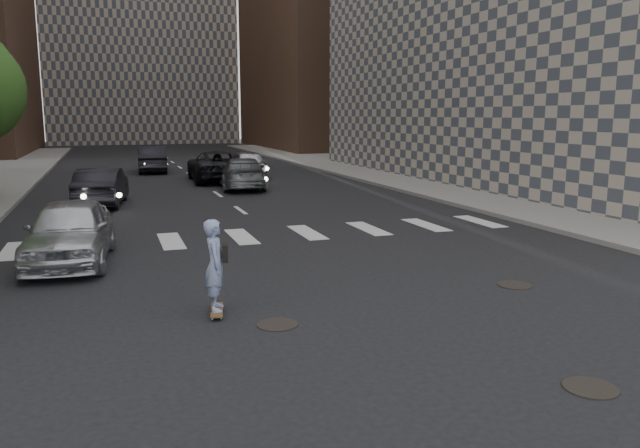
% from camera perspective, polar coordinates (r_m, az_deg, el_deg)
% --- Properties ---
extents(ground, '(160.00, 160.00, 0.00)m').
position_cam_1_polar(ground, '(10.29, 8.86, -10.01)').
color(ground, black).
rests_on(ground, ground).
extents(sidewalk_right, '(13.00, 80.00, 0.15)m').
position_cam_1_polar(sidewalk_right, '(34.49, 14.90, 3.96)').
color(sidewalk_right, gray).
rests_on(sidewalk_right, ground).
extents(manhole_a, '(0.70, 0.70, 0.02)m').
position_cam_1_polar(manhole_a, '(9.04, 23.48, -13.57)').
color(manhole_a, black).
rests_on(manhole_a, ground).
extents(manhole_b, '(0.70, 0.70, 0.02)m').
position_cam_1_polar(manhole_b, '(10.66, -3.92, -9.14)').
color(manhole_b, black).
rests_on(manhole_b, ground).
extents(manhole_c, '(0.70, 0.70, 0.02)m').
position_cam_1_polar(manhole_c, '(13.60, 17.36, -5.34)').
color(manhole_c, black).
rests_on(manhole_c, ground).
extents(skateboarder, '(0.49, 0.89, 1.71)m').
position_cam_1_polar(skateboarder, '(11.08, -9.51, -3.73)').
color(skateboarder, brown).
rests_on(skateboarder, ground).
extents(silver_sedan, '(2.21, 4.64, 1.53)m').
position_cam_1_polar(silver_sedan, '(15.93, -21.90, -0.62)').
color(silver_sedan, silver).
rests_on(silver_sedan, ground).
extents(traffic_car_a, '(2.15, 4.63, 1.47)m').
position_cam_1_polar(traffic_car_a, '(25.64, -19.34, 3.24)').
color(traffic_car_a, black).
rests_on(traffic_car_a, ground).
extents(traffic_car_b, '(2.74, 5.32, 1.48)m').
position_cam_1_polar(traffic_car_b, '(30.00, -7.11, 4.63)').
color(traffic_car_b, '#56595D').
rests_on(traffic_car_b, ground).
extents(traffic_car_c, '(2.84, 5.85, 1.60)m').
position_cam_1_polar(traffic_car_c, '(33.61, -9.47, 5.25)').
color(traffic_car_c, black).
rests_on(traffic_car_c, ground).
extents(traffic_car_d, '(2.09, 4.63, 1.54)m').
position_cam_1_polar(traffic_car_d, '(35.46, -6.67, 5.51)').
color(traffic_car_d, '#B6B7BD').
rests_on(traffic_car_d, ground).
extents(traffic_car_e, '(1.89, 4.79, 1.55)m').
position_cam_1_polar(traffic_car_e, '(39.71, -15.07, 5.71)').
color(traffic_car_e, black).
rests_on(traffic_car_e, ground).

